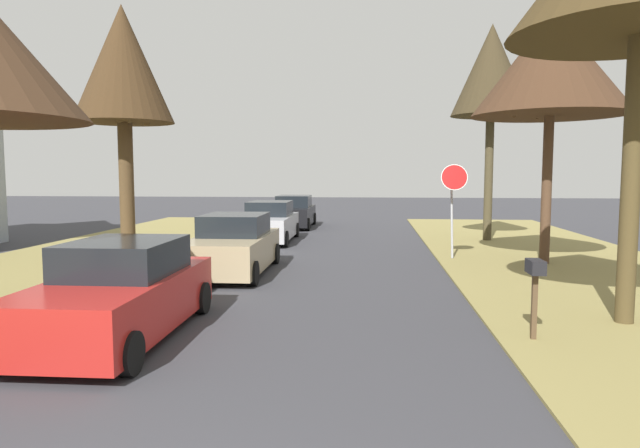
% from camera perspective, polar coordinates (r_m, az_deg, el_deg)
% --- Properties ---
extents(stop_sign_far, '(0.81, 0.72, 2.91)m').
position_cam_1_polar(stop_sign_far, '(17.59, 13.53, 3.35)').
color(stop_sign_far, '#9EA0A5').
rests_on(stop_sign_far, grass_verge_right).
extents(street_tree_right_mid_b, '(4.42, 4.42, 7.17)m').
position_cam_1_polar(street_tree_right_mid_b, '(17.69, 22.61, 14.81)').
color(street_tree_right_mid_b, '#513826').
rests_on(street_tree_right_mid_b, grass_verge_right).
extents(street_tree_right_far, '(3.06, 3.06, 8.34)m').
position_cam_1_polar(street_tree_right_far, '(23.15, 17.17, 14.69)').
color(street_tree_right_far, '#473F29').
rests_on(street_tree_right_far, grass_verge_right).
extents(street_tree_left_mid_b, '(2.89, 2.89, 7.53)m').
position_cam_1_polar(street_tree_left_mid_b, '(17.88, -19.54, 14.90)').
color(street_tree_left_mid_b, '#4E3A23').
rests_on(street_tree_left_mid_b, grass_verge_left).
extents(parked_sedan_red, '(2.00, 4.43, 1.57)m').
position_cam_1_polar(parked_sedan_red, '(9.70, -19.76, -6.70)').
color(parked_sedan_red, red).
rests_on(parked_sedan_red, ground).
extents(parked_sedan_tan, '(2.00, 4.43, 1.57)m').
position_cam_1_polar(parked_sedan_tan, '(15.14, -8.85, -2.26)').
color(parked_sedan_tan, tan).
rests_on(parked_sedan_tan, ground).
extents(parked_sedan_silver, '(2.00, 4.43, 1.57)m').
position_cam_1_polar(parked_sedan_silver, '(21.98, -5.23, 0.09)').
color(parked_sedan_silver, '#BCBCC1').
rests_on(parked_sedan_silver, ground).
extents(parked_sedan_black, '(2.00, 4.43, 1.57)m').
position_cam_1_polar(parked_sedan_black, '(27.74, -2.72, 1.17)').
color(parked_sedan_black, black).
rests_on(parked_sedan_black, ground).
extents(curbside_mailbox, '(0.22, 0.44, 1.27)m').
position_cam_1_polar(curbside_mailbox, '(9.43, 21.19, -5.02)').
color(curbside_mailbox, brown).
rests_on(curbside_mailbox, grass_verge_right).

